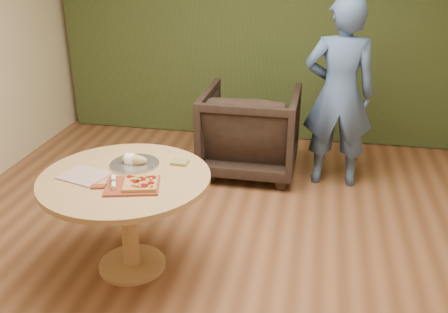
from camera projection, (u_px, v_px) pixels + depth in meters
name	position (u px, v px, depth m)	size (l,w,h in m)	color
room_shell	(206.00, 89.00, 3.08)	(5.04, 6.04, 2.84)	brown
curtain	(263.00, 20.00, 5.68)	(4.80, 0.14, 2.78)	#2A3719
pedestal_table	(126.00, 194.00, 3.49)	(1.19, 1.19, 0.75)	tan
pizza_paddle	(131.00, 186.00, 3.28)	(0.47, 0.36, 0.01)	brown
flatbread_pizza	(141.00, 183.00, 3.27)	(0.27, 0.27, 0.04)	tan
cutlery_roll	(114.00, 182.00, 3.28)	(0.10, 0.19, 0.03)	white
newspaper	(84.00, 176.00, 3.43)	(0.30, 0.25, 0.01)	silver
serving_tray	(135.00, 164.00, 3.60)	(0.36, 0.36, 0.02)	silver
bread_roll	(133.00, 159.00, 3.59)	(0.19, 0.09, 0.09)	tan
green_packet	(180.00, 162.00, 3.62)	(0.12, 0.10, 0.02)	#59622C
armchair	(251.00, 127.00, 5.09)	(0.95, 0.89, 0.98)	black
person_standing	(339.00, 94.00, 4.68)	(0.67, 0.44, 1.82)	#3F5C90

